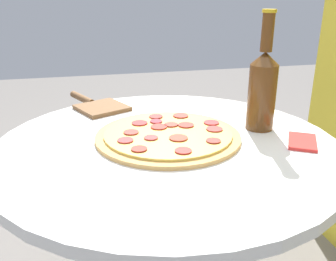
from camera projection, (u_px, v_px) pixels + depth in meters
table at (167, 215)px, 0.97m from camera, size 0.82×0.82×0.70m
pizza at (168, 135)px, 0.91m from camera, size 0.35×0.35×0.02m
beer_bottle at (263, 87)px, 0.94m from camera, size 0.07×0.07×0.30m
pizza_paddle at (97, 105)px, 1.15m from camera, size 0.27×0.18×0.02m
napkin at (302, 142)px, 0.88m from camera, size 0.12×0.11×0.01m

